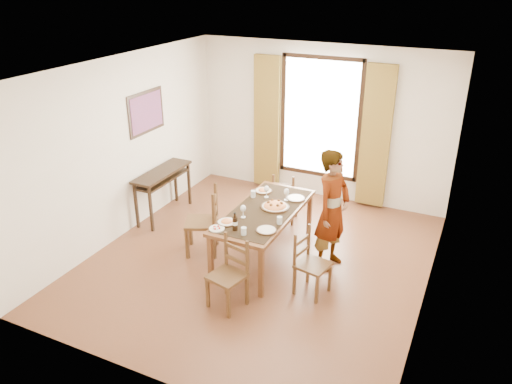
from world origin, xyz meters
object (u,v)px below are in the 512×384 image
at_px(console_table, 163,177).
at_px(dining_table, 264,214).
at_px(man, 332,210).
at_px(pasta_platter, 275,204).

distance_m(console_table, dining_table, 2.11).
height_order(dining_table, man, man).
relative_size(console_table, dining_table, 0.64).
relative_size(console_table, man, 0.71).
bearing_deg(pasta_platter, console_table, 170.20).
relative_size(dining_table, pasta_platter, 4.70).
relative_size(man, pasta_platter, 4.23).
xyz_separation_m(console_table, man, (2.95, -0.29, 0.16)).
bearing_deg(console_table, pasta_platter, -9.80).
xyz_separation_m(man, pasta_platter, (-0.80, -0.09, -0.04)).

